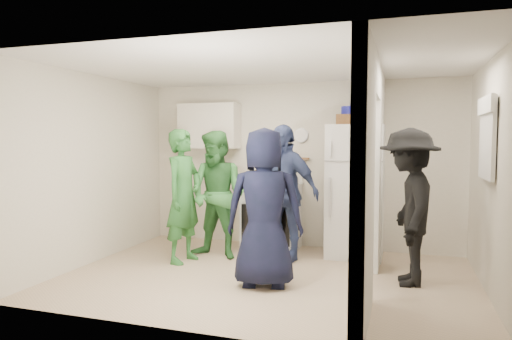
{
  "coord_description": "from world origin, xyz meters",
  "views": [
    {
      "loc": [
        1.51,
        -5.13,
        1.64
      ],
      "look_at": [
        -0.26,
        0.4,
        1.25
      ],
      "focal_mm": 32.0,
      "sensor_mm": 36.0,
      "label": 1
    }
  ],
  "objects": [
    {
      "name": "wall_clock",
      "position": [
        0.05,
        1.68,
        1.7
      ],
      "size": [
        0.22,
        0.02,
        0.22
      ],
      "primitive_type": "cylinder",
      "rotation": [
        1.57,
        0.0,
        0.0
      ],
      "color": "white",
      "rests_on": "wall_back"
    },
    {
      "name": "floor",
      "position": [
        0.0,
        0.0,
        0.0
      ],
      "size": [
        4.8,
        4.8,
        0.0
      ],
      "primitive_type": "plane",
      "color": "#C6AD8C",
      "rests_on": "ground"
    },
    {
      "name": "stove",
      "position": [
        -0.33,
        1.37,
        0.49
      ],
      "size": [
        0.82,
        0.69,
        0.98
      ],
      "primitive_type": "cube",
      "color": "white",
      "rests_on": "floor"
    },
    {
      "name": "partition_pier_front",
      "position": [
        1.2,
        -1.1,
        1.25
      ],
      "size": [
        0.12,
        1.2,
        2.5
      ],
      "primitive_type": "cube",
      "color": "silver",
      "rests_on": "floor"
    },
    {
      "name": "yellow_cup_stack_stove",
      "position": [
        -0.45,
        1.15,
        1.11
      ],
      "size": [
        0.09,
        0.09,
        0.25
      ],
      "primitive_type": "cylinder",
      "color": "yellow",
      "rests_on": "stove"
    },
    {
      "name": "person_nook",
      "position": [
        1.6,
        0.25,
        0.88
      ],
      "size": [
        0.75,
        1.19,
        1.77
      ],
      "primitive_type": "imported",
      "rotation": [
        0.0,
        0.0,
        -1.49
      ],
      "color": "black",
      "rests_on": "floor"
    },
    {
      "name": "wall_back",
      "position": [
        0.0,
        1.7,
        1.25
      ],
      "size": [
        4.8,
        0.0,
        4.8
      ],
      "primitive_type": "plane",
      "rotation": [
        1.57,
        0.0,
        0.0
      ],
      "color": "silver",
      "rests_on": "floor"
    },
    {
      "name": "person_navy",
      "position": [
        0.07,
        -0.33,
        0.89
      ],
      "size": [
        0.96,
        0.72,
        1.77
      ],
      "primitive_type": "imported",
      "rotation": [
        0.0,
        0.0,
        -2.94
      ],
      "color": "black",
      "rests_on": "floor"
    },
    {
      "name": "person_green_center",
      "position": [
        -0.9,
        0.66,
        0.88
      ],
      "size": [
        0.94,
        0.77,
        1.76
      ],
      "primitive_type": "imported",
      "rotation": [
        0.0,
        0.0,
        -0.13
      ],
      "color": "#3A8440",
      "rests_on": "floor"
    },
    {
      "name": "bottle_d",
      "position": [
        -0.32,
        1.33,
        1.14
      ],
      "size": [
        0.07,
        0.07,
        0.32
      ],
      "primitive_type": "cylinder",
      "color": "#54250E",
      "rests_on": "stove"
    },
    {
      "name": "ceiling",
      "position": [
        0.0,
        0.0,
        2.5
      ],
      "size": [
        4.8,
        4.8,
        0.0
      ],
      "primitive_type": "plane",
      "rotation": [
        3.14,
        0.0,
        0.0
      ],
      "color": "white",
      "rests_on": "wall_back"
    },
    {
      "name": "wall_left",
      "position": [
        -2.4,
        0.0,
        1.25
      ],
      "size": [
        0.0,
        3.4,
        3.4
      ],
      "primitive_type": "plane",
      "rotation": [
        1.57,
        0.0,
        1.57
      ],
      "color": "silver",
      "rests_on": "floor"
    },
    {
      "name": "spice_shelf",
      "position": [
        0.0,
        1.65,
        1.35
      ],
      "size": [
        0.35,
        0.08,
        0.03
      ],
      "primitive_type": "cube",
      "color": "olive",
      "rests_on": "wall_back"
    },
    {
      "name": "bottle_f",
      "position": [
        -0.15,
        1.4,
        1.14
      ],
      "size": [
        0.06,
        0.06,
        0.33
      ],
      "primitive_type": "cylinder",
      "color": "black",
      "rests_on": "stove"
    },
    {
      "name": "bottle_e",
      "position": [
        -0.21,
        1.54,
        1.13
      ],
      "size": [
        0.07,
        0.07,
        0.3
      ],
      "primitive_type": "cylinder",
      "color": "#A4A9B5",
      "rests_on": "stove"
    },
    {
      "name": "partition_pier_back",
      "position": [
        1.2,
        1.1,
        1.25
      ],
      "size": [
        0.12,
        1.2,
        2.5
      ],
      "primitive_type": "cube",
      "color": "silver",
      "rests_on": "floor"
    },
    {
      "name": "nook_window",
      "position": [
        2.38,
        0.2,
        1.65
      ],
      "size": [
        0.03,
        0.7,
        0.8
      ],
      "primitive_type": "cube",
      "color": "black",
      "rests_on": "wall_right"
    },
    {
      "name": "nook_valance",
      "position": [
        2.34,
        0.2,
        2.0
      ],
      "size": [
        0.04,
        0.82,
        0.18
      ],
      "primitive_type": "cube",
      "color": "white",
      "rests_on": "wall_right"
    },
    {
      "name": "upper_cabinet",
      "position": [
        -1.4,
        1.52,
        1.85
      ],
      "size": [
        0.95,
        0.34,
        0.7
      ],
      "primitive_type": "cube",
      "color": "silver",
      "rests_on": "wall_back"
    },
    {
      "name": "yellow_cup_stack_top",
      "position": [
        1.12,
        1.24,
        1.97
      ],
      "size": [
        0.09,
        0.09,
        0.25
      ],
      "primitive_type": "cylinder",
      "color": "orange",
      "rests_on": "fridge"
    },
    {
      "name": "nook_window_frame",
      "position": [
        2.36,
        0.2,
        1.65
      ],
      "size": [
        0.04,
        0.76,
        0.86
      ],
      "primitive_type": "cube",
      "color": "white",
      "rests_on": "wall_right"
    },
    {
      "name": "bottle_h",
      "position": [
        -0.62,
        1.24,
        1.1
      ],
      "size": [
        0.07,
        0.07,
        0.24
      ],
      "primitive_type": "cylinder",
      "color": "silver",
      "rests_on": "stove"
    },
    {
      "name": "blue_bowl",
      "position": [
        0.8,
        1.39,
        2.05
      ],
      "size": [
        0.24,
        0.24,
        0.11
      ],
      "primitive_type": "cylinder",
      "color": "navy",
      "rests_on": "wicker_basket"
    },
    {
      "name": "bottle_g",
      "position": [
        -0.08,
        1.51,
        1.14
      ],
      "size": [
        0.06,
        0.06,
        0.33
      ],
      "primitive_type": "cylinder",
      "color": "olive",
      "rests_on": "stove"
    },
    {
      "name": "red_cup",
      "position": [
        -0.11,
        1.17,
        1.04
      ],
      "size": [
        0.09,
        0.09,
        0.12
      ],
      "primitive_type": "cylinder",
      "color": "red",
      "rests_on": "stove"
    },
    {
      "name": "wicker_basket",
      "position": [
        0.8,
        1.39,
        1.92
      ],
      "size": [
        0.35,
        0.25,
        0.15
      ],
      "primitive_type": "cube",
      "color": "brown",
      "rests_on": "fridge"
    },
    {
      "name": "fridge",
      "position": [
        0.9,
        1.34,
        0.92
      ],
      "size": [
        0.76,
        0.74,
        1.84
      ],
      "primitive_type": "cube",
      "color": "silver",
      "rests_on": "floor"
    },
    {
      "name": "wall_front",
      "position": [
        0.0,
        -1.7,
        1.25
      ],
      "size": [
        4.8,
        0.0,
        4.8
      ],
      "primitive_type": "plane",
      "rotation": [
        -1.57,
        0.0,
        0.0
      ],
      "color": "silver",
      "rests_on": "floor"
    },
    {
      "name": "bottle_c",
      "position": [
        -0.4,
        1.52,
        1.13
      ],
      "size": [
        0.07,
        0.07,
        0.3
      ],
      "primitive_type": "cylinder",
      "color": "silver",
      "rests_on": "stove"
    },
    {
      "name": "wall_right",
      "position": [
        2.4,
        0.0,
        1.25
      ],
      "size": [
        0.0,
        3.4,
        3.4
      ],
      "primitive_type": "plane",
      "rotation": [
        1.57,
        0.0,
        -1.57
      ],
      "color": "silver",
      "rests_on": "floor"
    },
    {
      "name": "person_denim",
      "position": [
        -0.02,
        0.84,
        0.92
      ],
      "size": [
        1.17,
        0.76,
        1.84
      ],
      "primitive_type": "imported",
      "rotation": [
        0.0,
        0.0,
        -0.32
      ],
      "color": "navy",
      "rests_on": "floor"
    },
    {
      "name": "bottle_b",
      "position": [
        -0.52,
        1.27,
        1.11
      ],
      "size": [
        0.07,
        0.07,
        0.27
      ],
      "primitive_type": "cylinder",
      "color": "#244B19",
      "rests_on": "stove"
    },
    {
      "name": "person_green_left",
      "position": [
        -1.25,
        0.33,
        0.89
      ],
      "size": [
        0.52,
        0.71,
        1.78
      ],
      "primitive_type": "imported",
      "rotation": [
        0.0,
        0.0,
        1.41
      ],
      "color": "#2A6A31",
      "rests_on": "floor"
    },
    {
      "name": "partition_header",
      "position": [
        1.2,
        0.0,
        2.3
      ],
      "size": [
        0.12,
        1.0,
        0.4
      ],
      "primitive_type": "cube",
      "color": "silver",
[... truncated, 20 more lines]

